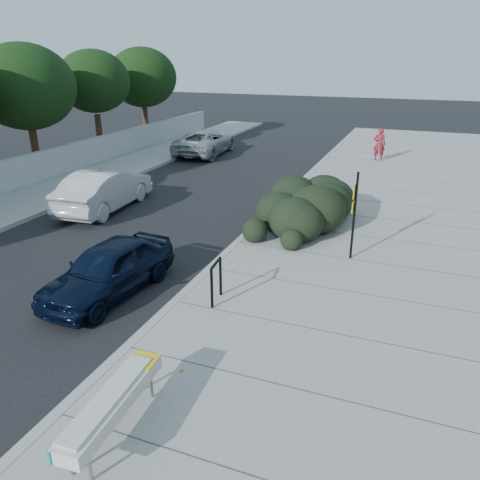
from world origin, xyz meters
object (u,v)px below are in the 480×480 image
Objects in this scene: bike_rack at (216,278)px; pedestrian at (379,144)px; suv_silver at (205,142)px; sedan_navy at (109,269)px; sign_post at (354,210)px; wagon_silver at (105,190)px; bench at (113,403)px.

pedestrian reaches higher than bike_rack.
sedan_navy is at bearing 102.78° from suv_silver.
suv_silver is (-10.59, 12.69, -0.85)m from sign_post.
bench is at bearing 122.40° from wagon_silver.
suv_silver is at bearing 3.53° from pedestrian.
bike_rack is 18.27m from suv_silver.
wagon_silver reaches higher than bench.
pedestrian reaches higher than suv_silver.
suv_silver is (-5.27, 16.75, 0.07)m from sedan_navy.
bike_rack is at bearing 138.34° from wagon_silver.
suv_silver reaches higher than bike_rack.
sedan_navy is 17.56m from suv_silver.
sign_post is at bearing 50.27° from bike_rack.
bike_rack is 8.87m from wagon_silver.
bike_rack is 0.58× the size of pedestrian.
sedan_navy is at bearing -178.09° from bike_rack.
bike_rack is at bearing 12.34° from sedan_navy.
suv_silver is at bearing 112.69° from sedan_navy.
sedan_navy is (-2.76, -0.35, -0.10)m from bike_rack.
pedestrian is (4.65, 18.08, 0.36)m from sedan_navy.
pedestrian reaches higher than bench.
suv_silver is 3.03× the size of pedestrian.
suv_silver is (-0.97, 11.04, -0.04)m from wagon_silver.
sign_post is 6.76m from sedan_navy.
suv_silver reaches higher than bench.
wagon_silver reaches higher than suv_silver.
sedan_navy is 18.67m from pedestrian.
wagon_silver reaches higher than bike_rack.
bench is 4.37m from bike_rack.
sedan_navy is at bearing 122.56° from wagon_silver.
bench is 0.50× the size of wagon_silver.
sign_post is at bearing 42.60° from sedan_navy.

